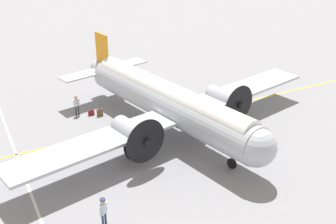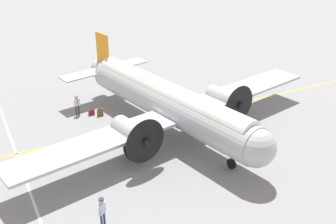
% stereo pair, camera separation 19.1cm
% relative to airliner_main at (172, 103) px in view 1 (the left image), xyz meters
% --- Properties ---
extents(ground_plane, '(300.00, 300.00, 0.00)m').
position_rel_airliner_main_xyz_m(ground_plane, '(0.09, -0.41, -2.54)').
color(ground_plane, gray).
extents(apron_line_eastwest, '(120.00, 0.16, 0.01)m').
position_rel_airliner_main_xyz_m(apron_line_eastwest, '(0.09, -2.32, -2.53)').
color(apron_line_eastwest, gold).
rests_on(apron_line_eastwest, ground_plane).
extents(apron_line_northsouth, '(0.16, 120.00, 0.01)m').
position_rel_airliner_main_xyz_m(apron_line_northsouth, '(10.96, -0.41, -2.53)').
color(apron_line_northsouth, silver).
rests_on(apron_line_northsouth, ground_plane).
extents(airliner_main, '(25.83, 19.64, 5.83)m').
position_rel_airliner_main_xyz_m(airliner_main, '(0.00, 0.00, 0.00)').
color(airliner_main, '#ADB2BC').
rests_on(airliner_main, ground_plane).
extents(crew_foreground, '(0.51, 0.42, 1.78)m').
position_rel_airliner_main_xyz_m(crew_foreground, '(8.02, 7.49, -1.42)').
color(crew_foreground, navy).
rests_on(crew_foreground, ground_plane).
extents(passenger_boarding, '(0.57, 0.31, 1.75)m').
position_rel_airliner_main_xyz_m(passenger_boarding, '(5.36, -6.48, -1.47)').
color(passenger_boarding, '#2D2D33').
rests_on(passenger_boarding, ground_plane).
extents(suitcase_near_door, '(0.51, 0.13, 0.66)m').
position_rel_airliner_main_xyz_m(suitcase_near_door, '(3.77, -5.47, -2.22)').
color(suitcase_near_door, brown).
rests_on(suitcase_near_door, ground_plane).
extents(suitcase_upright_spare, '(0.50, 0.12, 0.48)m').
position_rel_airliner_main_xyz_m(suitcase_upright_spare, '(4.36, -5.93, -2.32)').
color(suitcase_upright_spare, maroon).
rests_on(suitcase_upright_spare, ground_plane).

